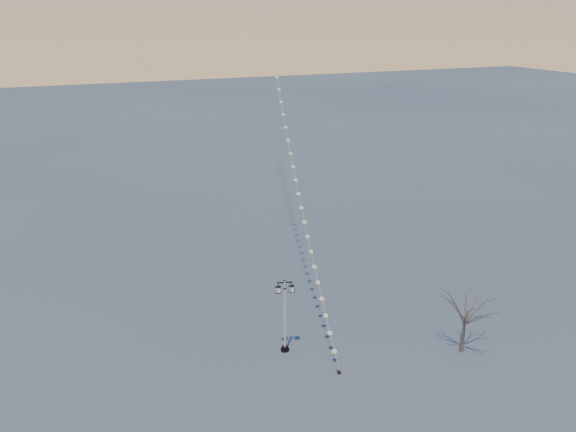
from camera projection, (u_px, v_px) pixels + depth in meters
ground at (336, 374)px, 32.36m from camera, size 300.00×300.00×0.00m
street_lamp at (285, 312)px, 33.75m from camera, size 1.15×0.60×4.63m
bare_tree at (466, 308)px, 33.59m from camera, size 2.50×2.50×4.14m
kite_train at (282, 76)px, 46.05m from camera, size 9.52×39.03×28.64m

